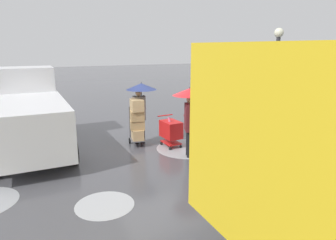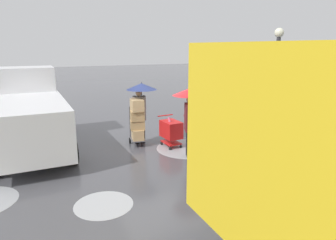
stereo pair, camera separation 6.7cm
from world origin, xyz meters
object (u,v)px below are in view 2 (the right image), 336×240
object	(u,v)px
shopping_cart_vendor	(171,130)
hand_dolly_boxes	(137,120)
cargo_van_parked_right	(31,115)
pedestrian_black_side	(190,106)
street_lamp	(275,78)
pedestrian_pink_side	(140,99)

from	to	relation	value
shopping_cart_vendor	hand_dolly_boxes	distance (m)	1.19
cargo_van_parked_right	shopping_cart_vendor	distance (m)	4.58
shopping_cart_vendor	pedestrian_black_side	xyz separation A→B (m)	(-0.12, 1.06, 1.00)
cargo_van_parked_right	pedestrian_black_side	world-z (taller)	cargo_van_parked_right
street_lamp	pedestrian_pink_side	bearing A→B (deg)	-37.13
hand_dolly_boxes	pedestrian_black_side	distance (m)	2.09
pedestrian_black_side	shopping_cart_vendor	bearing A→B (deg)	-83.31
pedestrian_pink_side	pedestrian_black_side	world-z (taller)	same
pedestrian_pink_side	pedestrian_black_side	size ratio (longest dim) A/B	1.00
shopping_cart_vendor	pedestrian_black_side	world-z (taller)	pedestrian_black_side
pedestrian_black_side	cargo_van_parked_right	bearing A→B (deg)	-31.21
pedestrian_pink_side	street_lamp	size ratio (longest dim) A/B	0.56
shopping_cart_vendor	street_lamp	world-z (taller)	street_lamp
street_lamp	hand_dolly_boxes	bearing A→B (deg)	-32.99
hand_dolly_boxes	pedestrian_pink_side	distance (m)	0.75
pedestrian_pink_side	street_lamp	world-z (taller)	street_lamp
street_lamp	pedestrian_black_side	bearing A→B (deg)	-16.35
pedestrian_black_side	pedestrian_pink_side	bearing A→B (deg)	-64.21
cargo_van_parked_right	pedestrian_black_side	bearing A→B (deg)	148.79
cargo_van_parked_right	shopping_cart_vendor	size ratio (longest dim) A/B	5.12
hand_dolly_boxes	street_lamp	bearing A→B (deg)	147.01
pedestrian_pink_side	cargo_van_parked_right	bearing A→B (deg)	-12.61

